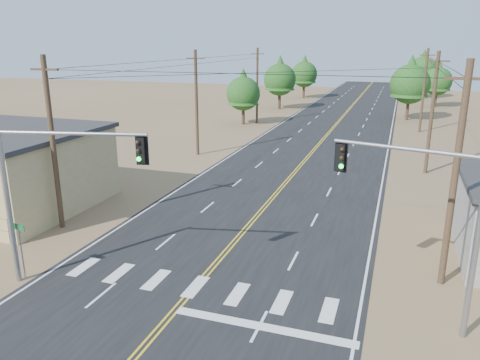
% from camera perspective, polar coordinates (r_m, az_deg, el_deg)
% --- Properties ---
extents(road, '(15.00, 200.00, 0.02)m').
position_cam_1_polar(road, '(41.39, 7.11, 1.44)').
color(road, black).
rests_on(road, ground).
extents(utility_pole_left_near, '(1.80, 0.30, 10.00)m').
position_cam_1_polar(utility_pole_left_near, '(28.68, -21.86, 4.20)').
color(utility_pole_left_near, '#4C3826').
rests_on(utility_pole_left_near, ground).
extents(utility_pole_left_mid, '(1.80, 0.30, 10.00)m').
position_cam_1_polar(utility_pole_left_mid, '(45.50, -5.33, 9.40)').
color(utility_pole_left_mid, '#4C3826').
rests_on(utility_pole_left_mid, ground).
extents(utility_pole_left_far, '(1.80, 0.30, 10.00)m').
position_cam_1_polar(utility_pole_left_far, '(64.18, 2.10, 11.47)').
color(utility_pole_left_far, '#4C3826').
rests_on(utility_pole_left_far, ground).
extents(utility_pole_right_near, '(1.80, 0.30, 10.00)m').
position_cam_1_polar(utility_pole_right_near, '(22.04, 24.74, 0.47)').
color(utility_pole_right_near, '#4C3826').
rests_on(utility_pole_right_near, ground).
extents(utility_pole_right_mid, '(1.80, 0.30, 10.00)m').
position_cam_1_polar(utility_pole_right_mid, '(41.64, 22.36, 7.61)').
color(utility_pole_right_mid, '#4C3826').
rests_on(utility_pole_right_mid, ground).
extents(utility_pole_right_far, '(1.80, 0.30, 10.00)m').
position_cam_1_polar(utility_pole_right_far, '(61.50, 21.49, 10.16)').
color(utility_pole_right_far, '#4C3826').
rests_on(utility_pole_right_far, ground).
extents(signal_mast_left, '(6.47, 1.70, 7.17)m').
position_cam_1_polar(signal_mast_left, '(21.76, -22.51, -0.05)').
color(signal_mast_left, gray).
rests_on(signal_mast_left, ground).
extents(signal_mast_right, '(5.45, 1.60, 7.06)m').
position_cam_1_polar(signal_mast_right, '(18.47, 22.41, -3.32)').
color(signal_mast_right, gray).
rests_on(signal_mast_right, ground).
extents(street_sign, '(0.81, 0.19, 2.75)m').
position_cam_1_polar(street_sign, '(23.68, -25.19, -6.94)').
color(street_sign, gray).
rests_on(street_sign, ground).
extents(tree_left_near, '(4.48, 4.48, 7.46)m').
position_cam_1_polar(tree_left_near, '(63.15, 0.40, 10.90)').
color(tree_left_near, '#3F2D1E').
rests_on(tree_left_near, ground).
extents(tree_left_mid, '(5.23, 5.23, 8.72)m').
position_cam_1_polar(tree_left_mid, '(78.66, 4.89, 12.49)').
color(tree_left_mid, '#3F2D1E').
rests_on(tree_left_mid, ground).
extents(tree_left_far, '(5.04, 5.04, 8.40)m').
position_cam_1_polar(tree_left_far, '(95.39, 7.86, 12.95)').
color(tree_left_far, '#3F2D1E').
rests_on(tree_left_far, ground).
extents(tree_right_near, '(5.47, 5.47, 9.12)m').
position_cam_1_polar(tree_right_near, '(70.89, 20.06, 11.36)').
color(tree_right_near, '#3F2D1E').
rests_on(tree_right_near, ground).
extents(tree_right_mid, '(4.72, 4.72, 7.87)m').
position_cam_1_polar(tree_right_mid, '(87.57, 22.98, 11.33)').
color(tree_right_mid, '#3F2D1E').
rests_on(tree_right_mid, ground).
extents(tree_right_far, '(5.67, 5.67, 9.45)m').
position_cam_1_polar(tree_right_far, '(100.81, 21.41, 12.55)').
color(tree_right_far, '#3F2D1E').
rests_on(tree_right_far, ground).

